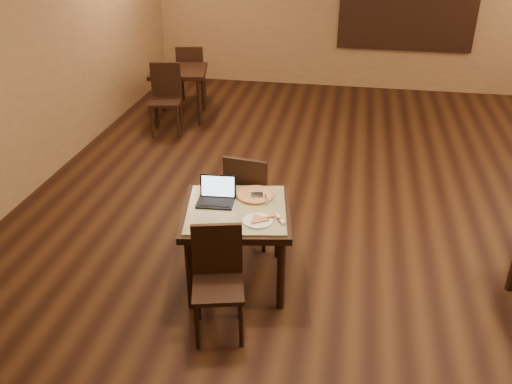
% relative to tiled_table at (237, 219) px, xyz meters
% --- Properties ---
extents(ground, '(10.00, 10.00, 0.00)m').
position_rel_tiled_table_xyz_m(ground, '(1.21, 1.16, -0.66)').
color(ground, black).
rests_on(ground, ground).
extents(wall_back, '(8.00, 0.02, 3.00)m').
position_rel_tiled_table_xyz_m(wall_back, '(1.21, 6.16, 0.84)').
color(wall_back, '#94754B').
rests_on(wall_back, ground).
extents(wall_left, '(0.02, 10.00, 3.00)m').
position_rel_tiled_table_xyz_m(wall_left, '(-2.79, 1.16, 0.84)').
color(wall_left, '#94754B').
rests_on(wall_left, ground).
extents(mural, '(2.34, 0.05, 1.64)m').
position_rel_tiled_table_xyz_m(mural, '(1.71, 6.12, 0.89)').
color(mural, '#225480').
rests_on(mural, wall_back).
extents(tiled_table, '(1.06, 1.06, 0.76)m').
position_rel_tiled_table_xyz_m(tiled_table, '(0.00, 0.00, 0.00)').
color(tiled_table, black).
rests_on(tiled_table, ground).
extents(chair_main_near, '(0.48, 0.48, 0.92)m').
position_rel_tiled_table_xyz_m(chair_main_near, '(-0.02, -0.62, -0.14)').
color(chair_main_near, black).
rests_on(chair_main_near, ground).
extents(chair_main_far, '(0.48, 0.48, 0.99)m').
position_rel_tiled_table_xyz_m(chair_main_far, '(-0.01, 0.61, -0.10)').
color(chair_main_far, black).
rests_on(chair_main_far, ground).
extents(laptop, '(0.33, 0.27, 0.22)m').
position_rel_tiled_table_xyz_m(laptop, '(-0.20, 0.10, 0.16)').
color(laptop, black).
rests_on(laptop, tiled_table).
extents(plate, '(0.25, 0.25, 0.01)m').
position_rel_tiled_table_xyz_m(plate, '(0.22, -0.18, 0.11)').
color(plate, white).
rests_on(plate, tiled_table).
extents(pizza_slice, '(0.26, 0.26, 0.02)m').
position_rel_tiled_table_xyz_m(pizza_slice, '(0.22, -0.18, 0.13)').
color(pizza_slice, beige).
rests_on(pizza_slice, plate).
extents(pizza_pan, '(0.33, 0.33, 0.01)m').
position_rel_tiled_table_xyz_m(pizza_pan, '(0.12, 0.24, 0.11)').
color(pizza_pan, silver).
rests_on(pizza_pan, tiled_table).
extents(pizza_whole, '(0.34, 0.34, 0.02)m').
position_rel_tiled_table_xyz_m(pizza_whole, '(0.12, 0.24, 0.12)').
color(pizza_whole, beige).
rests_on(pizza_whole, pizza_pan).
extents(spatula, '(0.16, 0.27, 0.01)m').
position_rel_tiled_table_xyz_m(spatula, '(0.14, 0.22, 0.13)').
color(spatula, silver).
rests_on(spatula, pizza_whole).
extents(napkin_roll, '(0.11, 0.15, 0.04)m').
position_rel_tiled_table_xyz_m(napkin_roll, '(0.40, -0.14, 0.12)').
color(napkin_roll, white).
rests_on(napkin_roll, tiled_table).
extents(other_table_b, '(0.98, 0.98, 0.79)m').
position_rel_tiled_table_xyz_m(other_table_b, '(-1.79, 3.99, -0.00)').
color(other_table_b, black).
rests_on(other_table_b, ground).
extents(other_table_b_chair_near, '(0.52, 0.52, 1.02)m').
position_rel_tiled_table_xyz_m(other_table_b_chair_near, '(-1.81, 3.39, -0.08)').
color(other_table_b_chair_near, black).
rests_on(other_table_b_chair_near, ground).
extents(other_table_b_chair_far, '(0.52, 0.52, 1.02)m').
position_rel_tiled_table_xyz_m(other_table_b_chair_far, '(-1.77, 4.59, -0.08)').
color(other_table_b_chair_far, black).
rests_on(other_table_b_chair_far, ground).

